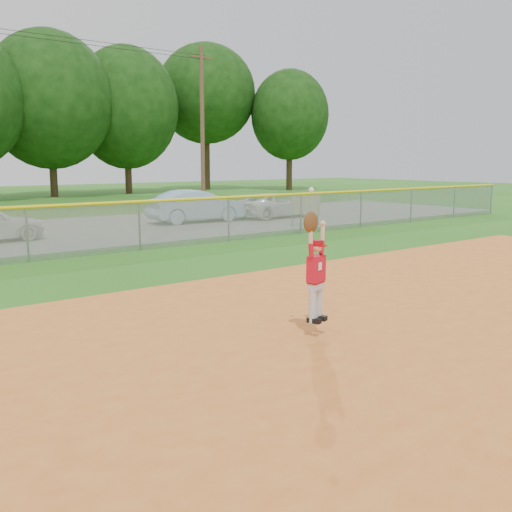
{
  "coord_description": "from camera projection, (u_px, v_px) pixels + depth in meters",
  "views": [
    {
      "loc": [
        -7.82,
        -5.89,
        2.73
      ],
      "look_at": [
        -1.85,
        1.81,
        1.1
      ],
      "focal_mm": 40.0,
      "sensor_mm": 36.0,
      "label": 1
    }
  ],
  "objects": [
    {
      "name": "ballplayer",
      "position": [
        315.0,
        267.0,
        8.68
      ],
      "size": [
        0.57,
        0.31,
        2.08
      ],
      "color": "silver",
      "rests_on": "ground"
    },
    {
      "name": "outfield_fence",
      "position": [
        139.0,
        222.0,
        17.41
      ],
      "size": [
        40.06,
        0.1,
        1.55
      ],
      "color": "gray",
      "rests_on": "ground"
    },
    {
      "name": "car_white_b",
      "position": [
        276.0,
        205.0,
        27.49
      ],
      "size": [
        4.31,
        2.25,
        1.16
      ],
      "primitive_type": "imported",
      "rotation": [
        0.0,
        0.0,
        1.65
      ],
      "color": "white",
      "rests_on": "parking_strip"
    },
    {
      "name": "power_lines",
      "position": [
        40.0,
        119.0,
        26.73
      ],
      "size": [
        19.4,
        0.24,
        9.0
      ],
      "color": "#4C3823",
      "rests_on": "ground"
    },
    {
      "name": "ground",
      "position": [
        405.0,
        322.0,
        9.77
      ],
      "size": [
        120.0,
        120.0,
        0.0
      ],
      "primitive_type": "plane",
      "color": "#266116",
      "rests_on": "ground"
    },
    {
      "name": "parking_strip",
      "position": [
        70.0,
        231.0,
        22.23
      ],
      "size": [
        44.0,
        10.0,
        0.03
      ],
      "primitive_type": "cube",
      "color": "slate",
      "rests_on": "ground"
    },
    {
      "name": "car_blue",
      "position": [
        196.0,
        206.0,
        25.32
      ],
      "size": [
        4.42,
        1.8,
        1.43
      ],
      "primitive_type": "imported",
      "rotation": [
        0.0,
        0.0,
        1.5
      ],
      "color": "#8AB0CD",
      "rests_on": "parking_strip"
    },
    {
      "name": "sponsor_sign",
      "position": [
        305.0,
        205.0,
        23.98
      ],
      "size": [
        1.55,
        0.16,
        1.38
      ],
      "color": "gray",
      "rests_on": "ground"
    }
  ]
}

